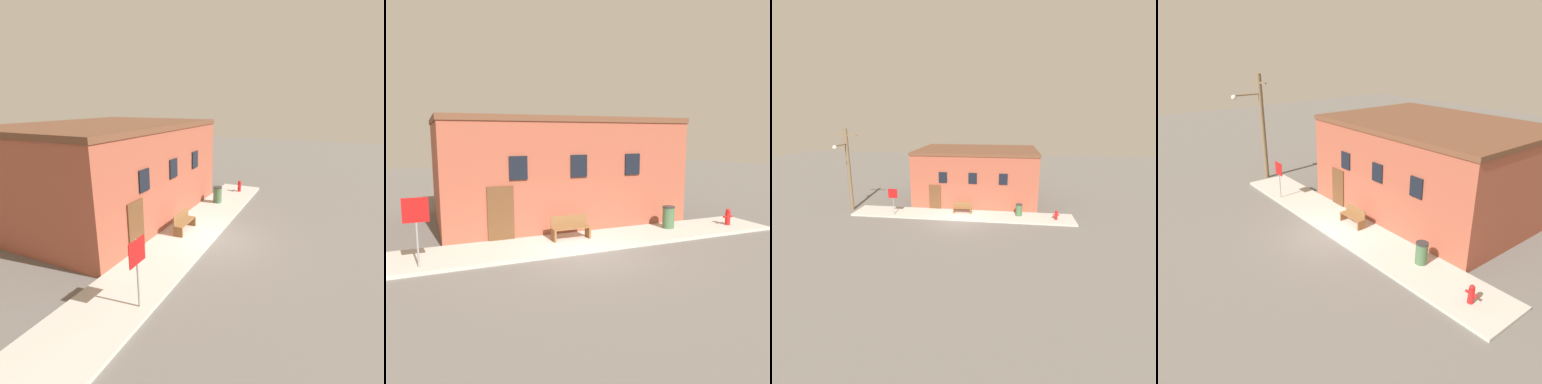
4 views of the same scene
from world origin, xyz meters
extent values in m
plane|color=#66605B|center=(0.00, 0.00, 0.00)|extent=(80.00, 80.00, 0.00)
cube|color=#BCB7AD|center=(0.00, 1.25, 0.07)|extent=(17.69, 2.51, 0.13)
cube|color=#9E4C38|center=(0.79, 6.33, 2.31)|extent=(10.69, 7.65, 4.62)
cube|color=brown|center=(0.79, 6.33, 4.74)|extent=(10.79, 7.75, 0.24)
cube|color=black|center=(-1.71, 2.48, 2.87)|extent=(0.70, 0.08, 0.90)
cube|color=black|center=(0.79, 2.48, 2.87)|extent=(0.70, 0.08, 0.90)
cube|color=black|center=(3.28, 2.48, 2.87)|extent=(0.70, 0.08, 0.90)
cube|color=brown|center=(-2.42, 2.48, 1.10)|extent=(1.00, 0.08, 2.20)
cylinder|color=red|center=(7.40, 1.03, 0.42)|extent=(0.22, 0.22, 0.58)
sphere|color=red|center=(7.40, 1.03, 0.77)|extent=(0.20, 0.20, 0.20)
cylinder|color=red|center=(7.22, 1.03, 0.51)|extent=(0.12, 0.10, 0.10)
cylinder|color=red|center=(7.57, 1.03, 0.51)|extent=(0.12, 0.10, 0.10)
cylinder|color=gray|center=(-5.33, 0.40, 1.21)|extent=(0.06, 0.06, 2.15)
cube|color=red|center=(-5.33, 0.38, 1.90)|extent=(0.75, 0.02, 0.75)
cube|color=brown|center=(-0.64, 1.53, 0.35)|extent=(0.08, 0.44, 0.43)
cube|color=brown|center=(0.77, 1.53, 0.35)|extent=(0.08, 0.44, 0.43)
cube|color=brown|center=(0.06, 1.53, 0.58)|extent=(1.49, 0.44, 0.04)
cube|color=brown|center=(0.06, 1.73, 0.82)|extent=(1.49, 0.04, 0.44)
cylinder|color=#426642|center=(4.60, 1.58, 0.58)|extent=(0.50, 0.50, 0.89)
cylinder|color=#2D2D2D|center=(4.60, 1.58, 1.05)|extent=(0.53, 0.53, 0.06)
cylinder|color=brown|center=(-9.48, 1.54, 3.43)|extent=(0.29, 0.29, 6.86)
cylinder|color=brown|center=(-9.48, 0.67, 5.62)|extent=(0.10, 1.75, 0.10)
sphere|color=silver|center=(-9.48, -0.21, 5.52)|extent=(0.32, 0.32, 0.32)
cube|color=brown|center=(-9.48, 1.54, 6.31)|extent=(1.80, 0.10, 0.10)
camera|label=1|loc=(-11.46, -4.08, 5.86)|focal=28.00mm
camera|label=2|loc=(-5.08, -11.45, 4.08)|focal=35.00mm
camera|label=3|loc=(3.43, -21.42, 8.00)|focal=28.00mm
camera|label=4|loc=(13.32, -8.85, 8.53)|focal=35.00mm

